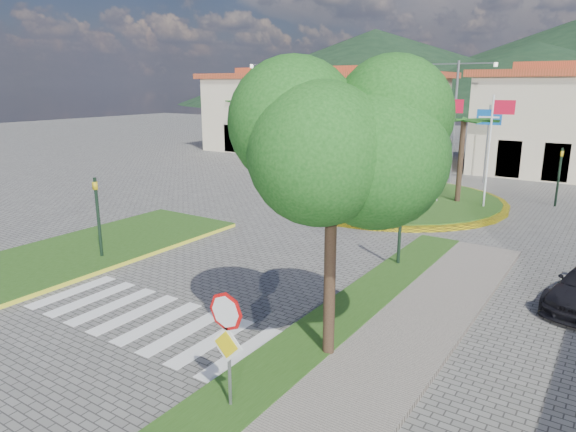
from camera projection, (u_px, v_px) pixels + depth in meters
The scene contains 21 objects.
ground at pixel (6, 383), 11.54m from camera, with size 160.00×160.00×0.00m, color #5F5D5A.
sidewalk_right at pixel (275, 428), 9.91m from camera, with size 4.00×28.00×0.15m, color gray.
verge_right at pixel (227, 406), 10.55m from camera, with size 1.60×28.00×0.18m, color #244814.
median_left at pixel (70, 255), 19.84m from camera, with size 5.00×14.00×0.18m, color #244814.
crosswalk at pixel (144, 317), 14.76m from camera, with size 8.00×3.00×0.01m, color silver.
roundabout_island at pixel (390, 199), 29.23m from camera, with size 12.70×12.70×6.00m.
stop_sign at pixel (227, 333), 10.05m from camera, with size 0.80×0.11×2.65m.
deciduous_tree at pixel (333, 147), 11.33m from camera, with size 3.60×3.60×6.80m.
traffic_light_left at pixel (98, 211), 19.08m from camera, with size 0.15×0.18×3.20m.
traffic_light_right at pixel (401, 216), 18.31m from camera, with size 0.15×0.18×3.20m.
traffic_light_far at pixel (559, 171), 27.72m from camera, with size 0.18×0.15×3.20m.
direction_sign_west at pixel (415, 127), 36.70m from camera, with size 1.60×0.14×5.20m.
direction_sign_east at pixel (488, 130), 34.02m from camera, with size 1.60×0.14×5.20m.
street_lamp_centre at pixel (455, 115), 34.07m from camera, with size 4.80×0.16×8.00m.
street_lamp_west at pixel (280, 115), 34.59m from camera, with size 4.80×0.16×8.00m.
building_left at pixel (320, 112), 48.71m from camera, with size 23.32×9.54×8.05m.
hill_far_west at pixel (374, 68), 151.16m from camera, with size 140.00×140.00×22.00m, color black.
hill_near_back at pixel (533, 77), 119.71m from camera, with size 110.00×110.00×16.00m, color black.
white_van at pixel (378, 157), 42.53m from camera, with size 2.17×4.70×1.31m, color silver.
car_dark_a at pixel (384, 167), 37.63m from camera, with size 1.52×3.77×1.28m, color black.
car_dark_b at pixel (487, 165), 38.53m from camera, with size 1.33×3.82×1.26m, color black.
Camera 1 is at (10.97, -5.00, 6.52)m, focal length 32.00 mm.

